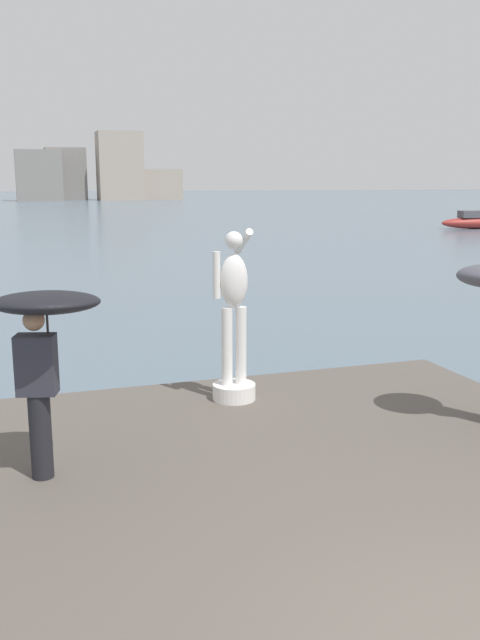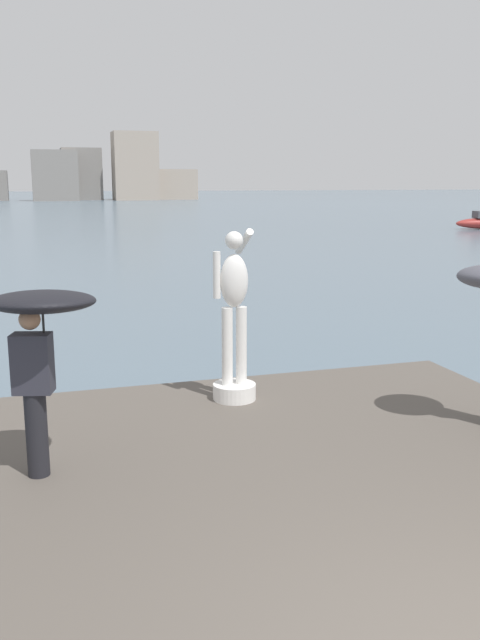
{
  "view_description": "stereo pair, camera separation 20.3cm",
  "coord_description": "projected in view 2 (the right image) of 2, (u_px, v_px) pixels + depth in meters",
  "views": [
    {
      "loc": [
        -2.77,
        -2.78,
        3.34
      ],
      "look_at": [
        0.0,
        5.55,
        1.55
      ],
      "focal_mm": 38.22,
      "sensor_mm": 36.0,
      "label": 1
    },
    {
      "loc": [
        -2.57,
        -2.84,
        3.34
      ],
      "look_at": [
        0.0,
        5.55,
        1.55
      ],
      "focal_mm": 38.22,
      "sensor_mm": 36.0,
      "label": 2
    }
  ],
  "objects": [
    {
      "name": "ground_plane",
      "position": [
        75.0,
        237.0,
        41.54
      ],
      "size": [
        400.0,
        400.0,
        0.0
      ],
      "primitive_type": "plane",
      "color": "slate"
    },
    {
      "name": "onlooker_left",
      "position": [
        39.0,
        329.0,
        6.68
      ],
      "size": [
        1.29,
        1.3,
        1.93
      ],
      "color": "black",
      "rests_on": "pier"
    },
    {
      "name": "distant_skyline",
      "position": [
        20.0,
        170.0,
        117.07
      ],
      "size": [
        58.77,
        13.66,
        13.62
      ],
      "color": "#A89989",
      "rests_on": "ground"
    },
    {
      "name": "statue_white_figure",
      "position": [
        234.0,
        330.0,
        9.19
      ],
      "size": [
        0.59,
        0.86,
        2.34
      ],
      "color": "white",
      "rests_on": "pier"
    },
    {
      "name": "pier",
      "position": [
        366.0,
        557.0,
        5.79
      ],
      "size": [
        7.37,
        9.76,
        0.4
      ],
      "primitive_type": "cube",
      "color": "#564F47",
      "rests_on": "ground"
    }
  ]
}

